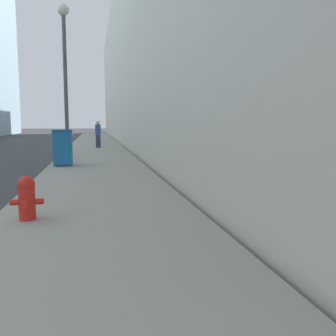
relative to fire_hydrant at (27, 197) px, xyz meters
The scene contains 6 objects.
sidewalk_right 17.37m from the fire_hydrant, 86.37° to the left, with size 3.32×60.00×0.15m.
building_right_stone 27.48m from the fire_hydrant, 70.72° to the left, with size 12.00×60.00×12.91m.
fire_hydrant is the anchor object (origin of this frame).
trash_bin 7.41m from the fire_hydrant, 90.33° to the left, with size 0.63×0.71×1.24m.
lamppost 12.18m from the fire_hydrant, 90.84° to the left, with size 0.51×0.51×6.59m.
pedestrian_on_sidewalk 16.58m from the fire_hydrant, 85.70° to the left, with size 0.32×0.21×1.57m.
Camera 1 is at (5.77, -5.23, 1.63)m, focal length 40.00 mm.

